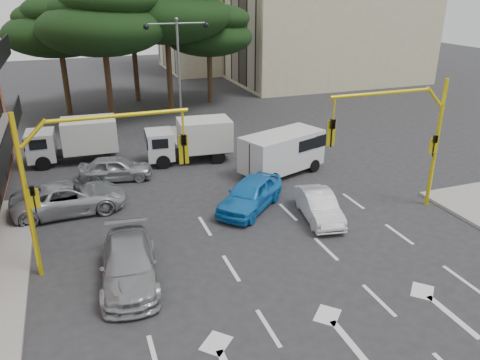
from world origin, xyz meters
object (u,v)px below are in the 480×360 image
at_px(car_silver_wagon, 129,264).
at_px(car_silver_cross_b, 116,168).
at_px(car_white_hatch, 319,206).
at_px(box_truck_b, 190,141).
at_px(car_silver_cross_a, 70,198).
at_px(signal_mast_left, 79,168).
at_px(car_blue_compact, 250,194).
at_px(van_white, 282,153).
at_px(signal_mast_right, 406,130).
at_px(street_lamp_center, 178,58).
at_px(box_truck_a, 74,141).

xyz_separation_m(car_silver_wagon, car_silver_cross_b, (0.61, 9.83, -0.03)).
bearing_deg(car_white_hatch, box_truck_b, 121.02).
distance_m(car_silver_cross_a, car_silver_cross_b, 4.07).
xyz_separation_m(car_silver_cross_b, box_truck_b, (4.49, 1.53, 0.59)).
xyz_separation_m(signal_mast_left, car_silver_cross_a, (-0.61, 5.01, -3.18)).
height_order(car_blue_compact, car_silver_cross_b, car_blue_compact).
relative_size(car_silver_wagon, van_white, 1.00).
xyz_separation_m(signal_mast_right, car_blue_compact, (-6.30, 2.48, -3.14)).
relative_size(signal_mast_left, car_white_hatch, 1.61).
height_order(car_silver_cross_a, car_silver_cross_b, car_silver_cross_a).
relative_size(car_silver_cross_a, box_truck_b, 1.00).
height_order(car_blue_compact, box_truck_b, box_truck_b).
bearing_deg(street_lamp_center, car_white_hatch, -77.50).
bearing_deg(van_white, box_truck_a, -138.54).
bearing_deg(street_lamp_center, car_silver_wagon, -109.85).
relative_size(car_silver_cross_b, van_white, 0.81).
relative_size(car_white_hatch, box_truck_b, 0.74).
relative_size(street_lamp_center, car_white_hatch, 2.08).
bearing_deg(signal_mast_right, box_truck_a, 138.85).
xyz_separation_m(signal_mast_right, car_silver_cross_a, (-14.21, 5.01, -3.18)).
xyz_separation_m(car_white_hatch, car_silver_cross_b, (-8.00, 7.81, 0.04)).
height_order(signal_mast_right, car_silver_cross_b, signal_mast_right).
bearing_deg(signal_mast_left, car_blue_compact, 18.74).
relative_size(street_lamp_center, car_silver_cross_a, 1.54).
bearing_deg(car_blue_compact, car_silver_cross_a, -150.38).
height_order(car_white_hatch, van_white, van_white).
bearing_deg(van_white, car_silver_wagon, -70.45).
bearing_deg(signal_mast_right, car_blue_compact, 158.54).
relative_size(signal_mast_right, car_blue_compact, 1.38).
bearing_deg(signal_mast_right, box_truck_b, 126.68).
height_order(signal_mast_left, car_white_hatch, signal_mast_left).
bearing_deg(signal_mast_left, car_silver_cross_b, 77.72).
xyz_separation_m(street_lamp_center, car_white_hatch, (3.00, -13.53, -4.81)).
bearing_deg(car_silver_cross_a, box_truck_a, -5.57).
bearing_deg(van_white, street_lamp_center, -174.19).
bearing_deg(car_blue_compact, car_white_hatch, 8.75).
bearing_deg(car_blue_compact, car_silver_wagon, -99.36).
distance_m(signal_mast_right, car_white_hatch, 5.04).
bearing_deg(box_truck_a, car_silver_cross_a, 178.57).
bearing_deg(car_white_hatch, van_white, 92.73).
relative_size(car_silver_wagon, box_truck_b, 0.94).
relative_size(car_silver_cross_a, car_silver_cross_b, 1.32).
distance_m(car_silver_wagon, van_white, 12.09).
xyz_separation_m(signal_mast_right, van_white, (-3.05, 6.09, -2.71)).
bearing_deg(car_silver_wagon, car_silver_cross_b, 92.59).
bearing_deg(car_white_hatch, car_silver_cross_b, 146.12).
bearing_deg(signal_mast_right, car_silver_wagon, -172.96).
height_order(street_lamp_center, car_silver_cross_a, street_lamp_center).
relative_size(car_white_hatch, car_silver_cross_a, 0.74).
xyz_separation_m(signal_mast_right, box_truck_b, (-7.31, 9.82, -2.64)).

